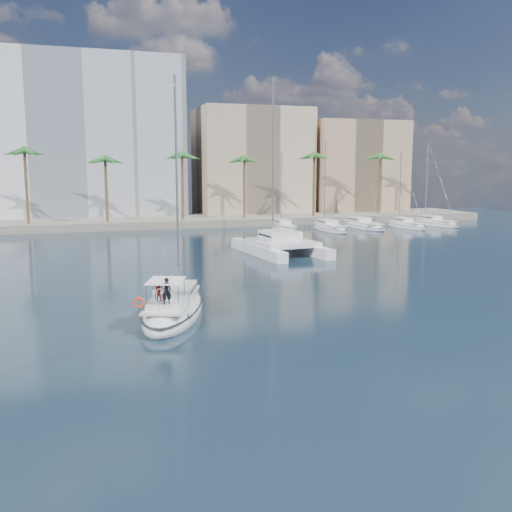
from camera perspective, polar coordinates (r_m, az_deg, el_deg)
name	(u,v)px	position (r m, az deg, el deg)	size (l,w,h in m)	color
ground	(245,322)	(35.01, -1.13, -6.59)	(160.00, 160.00, 0.00)	black
quay	(138,222)	(94.27, -11.68, 3.34)	(120.00, 14.00, 1.20)	gray
building_modern	(58,140)	(105.52, -19.22, 10.89)	(42.00, 16.00, 28.00)	silver
building_beige	(252,164)	(107.12, -0.43, 9.19)	(20.00, 14.00, 20.00)	tan
building_tan_right	(354,169)	(112.83, 9.75, 8.54)	(18.00, 12.00, 18.00)	tan
palm_centre	(139,161)	(89.89, -11.61, 9.26)	(3.60, 3.60, 12.30)	brown
palm_right	(341,162)	(99.41, 8.54, 9.28)	(3.60, 3.60, 12.30)	brown
main_sloop	(173,309)	(36.51, -8.25, -5.22)	(6.74, 11.24, 15.91)	white
catamaran	(280,243)	(62.36, 2.46, 1.32)	(7.65, 13.63, 18.99)	white
seagull	(189,315)	(33.71, -6.73, -5.87)	(1.09, 0.47, 0.20)	silver
moored_yacht_a	(284,231)	(85.20, 2.85, 2.54)	(2.72, 9.35, 11.90)	white
moored_yacht_b	(330,231)	(85.86, 7.39, 2.52)	(3.14, 10.78, 13.72)	white
moored_yacht_c	(362,228)	(90.53, 10.60, 2.77)	(3.55, 12.21, 15.54)	white
moored_yacht_d	(406,228)	(92.07, 14.76, 2.72)	(2.72, 9.35, 11.90)	white
moored_yacht_e	(434,226)	(97.31, 17.38, 2.93)	(3.14, 10.78, 13.72)	white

